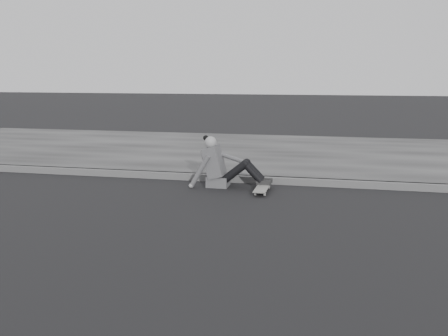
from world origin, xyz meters
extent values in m
plane|color=black|center=(0.00, 0.00, 0.00)|extent=(80.00, 80.00, 0.00)
cube|color=#555555|center=(0.00, 2.58, 0.06)|extent=(24.00, 0.16, 0.12)
cube|color=#3C3C3C|center=(0.00, 5.60, 0.06)|extent=(24.00, 6.00, 0.12)
cylinder|color=gray|center=(-2.42, 1.66, 0.03)|extent=(0.03, 0.05, 0.05)
cylinder|color=gray|center=(-2.27, 1.66, 0.03)|extent=(0.03, 0.05, 0.05)
cylinder|color=gray|center=(-2.42, 2.18, 0.03)|extent=(0.03, 0.05, 0.05)
cylinder|color=gray|center=(-2.27, 2.18, 0.03)|extent=(0.03, 0.05, 0.05)
cube|color=#2F2F32|center=(-2.34, 1.66, 0.06)|extent=(0.16, 0.04, 0.03)
cube|color=#2F2F32|center=(-2.34, 2.18, 0.06)|extent=(0.16, 0.04, 0.03)
cube|color=slate|center=(-2.34, 1.92, 0.08)|extent=(0.20, 0.78, 0.02)
cube|color=#4E4E51|center=(-3.14, 2.17, 0.09)|extent=(0.36, 0.34, 0.18)
cube|color=#4E4E51|center=(-3.21, 2.17, 0.43)|extent=(0.37, 0.40, 0.57)
cube|color=#4E4E51|center=(-3.34, 2.17, 0.55)|extent=(0.14, 0.30, 0.20)
cylinder|color=gray|center=(-3.26, 2.17, 0.67)|extent=(0.09, 0.09, 0.08)
sphere|color=gray|center=(-3.27, 2.17, 0.76)|extent=(0.20, 0.20, 0.20)
sphere|color=black|center=(-3.36, 2.19, 0.83)|extent=(0.09, 0.09, 0.09)
cylinder|color=black|center=(-2.83, 2.08, 0.28)|extent=(0.43, 0.13, 0.39)
cylinder|color=black|center=(-2.83, 2.26, 0.28)|extent=(0.43, 0.13, 0.39)
cylinder|color=black|center=(-2.53, 2.08, 0.28)|extent=(0.35, 0.11, 0.36)
cylinder|color=black|center=(-2.53, 2.26, 0.28)|extent=(0.35, 0.11, 0.36)
sphere|color=black|center=(-2.66, 2.08, 0.42)|extent=(0.13, 0.13, 0.13)
sphere|color=black|center=(-2.66, 2.26, 0.42)|extent=(0.13, 0.13, 0.13)
cube|color=#252525|center=(-2.34, 2.08, 0.12)|extent=(0.24, 0.08, 0.07)
cube|color=#252525|center=(-2.34, 2.26, 0.12)|extent=(0.24, 0.08, 0.07)
cylinder|color=#4E4E51|center=(-3.41, 1.96, 0.29)|extent=(0.38, 0.08, 0.58)
sphere|color=gray|center=(-3.56, 1.95, 0.04)|extent=(0.08, 0.08, 0.08)
cylinder|color=#4E4E51|center=(-2.97, 2.33, 0.49)|extent=(0.48, 0.08, 0.21)
camera|label=1|loc=(-1.26, -5.97, 1.91)|focal=40.00mm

